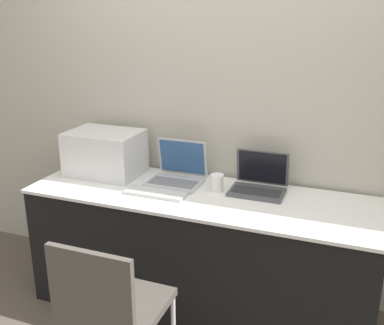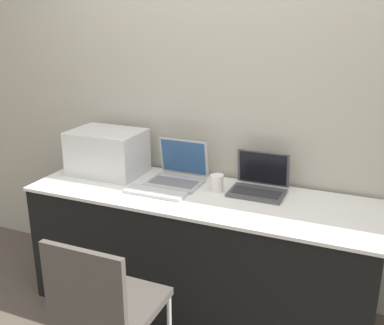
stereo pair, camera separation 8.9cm
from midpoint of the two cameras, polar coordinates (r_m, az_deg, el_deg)
wall_back at (r=2.89m, az=4.77°, el=8.21°), size 8.00×0.05×2.60m
table at (r=2.86m, az=1.81°, el=-11.28°), size 2.09×0.67×0.78m
printer at (r=3.04m, az=-9.91°, el=1.52°), size 0.47×0.34×0.29m
laptop_left at (r=2.86m, az=-0.93°, el=-1.37°), size 0.33×0.30×0.26m
laptop_right at (r=2.74m, az=9.43°, el=-2.69°), size 0.32×0.26×0.23m
external_keyboard at (r=2.68m, az=-3.75°, el=-3.86°), size 0.37×0.12×0.02m
coffee_cup at (r=2.72m, az=4.12°, el=-2.62°), size 0.08×0.08×0.10m
chair at (r=2.19m, az=-9.84°, el=-17.50°), size 0.40×0.46×0.90m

